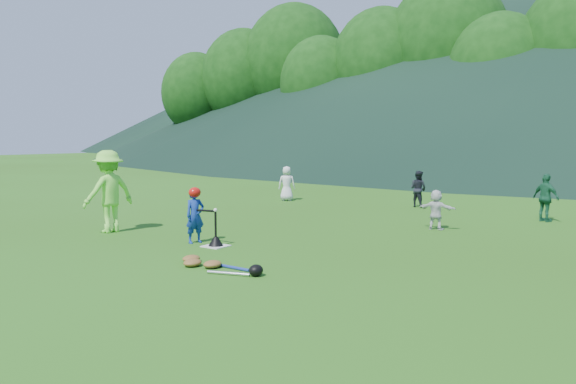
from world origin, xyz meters
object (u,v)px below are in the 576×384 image
(batter_child, at_px, (195,216))
(fielder_d, at_px, (436,210))
(fielder_c, at_px, (546,198))
(fielder_a, at_px, (287,183))
(equipment_pile, at_px, (212,264))
(adult_coach, at_px, (109,191))
(fielder_b, at_px, (418,189))
(home_plate, at_px, (216,246))
(batting_tee, at_px, (216,240))

(batter_child, relative_size, fielder_d, 1.19)
(fielder_c, bearing_deg, fielder_a, 25.35)
(fielder_c, height_order, equipment_pile, fielder_c)
(adult_coach, distance_m, fielder_c, 10.92)
(adult_coach, height_order, fielder_b, adult_coach)
(fielder_a, bearing_deg, equipment_pile, 88.31)
(home_plate, bearing_deg, fielder_d, 58.09)
(fielder_b, xyz_separation_m, equipment_pile, (0.40, -9.80, -0.50))
(home_plate, xyz_separation_m, adult_coach, (-3.17, -0.15, 0.93))
(home_plate, relative_size, batter_child, 0.40)
(fielder_b, relative_size, equipment_pile, 0.63)
(batter_child, xyz_separation_m, fielder_a, (-2.96, 7.41, 0.03))
(batter_child, xyz_separation_m, batting_tee, (0.62, -0.05, -0.44))
(home_plate, height_order, adult_coach, adult_coach)
(fielder_c, xyz_separation_m, fielder_d, (-1.86, -2.85, -0.15))
(batter_child, bearing_deg, batting_tee, -77.04)
(batting_tee, bearing_deg, fielder_b, 84.48)
(adult_coach, xyz_separation_m, fielder_b, (3.99, 8.54, -0.37))
(equipment_pile, bearing_deg, batter_child, 141.51)
(adult_coach, distance_m, fielder_a, 7.62)
(adult_coach, xyz_separation_m, fielder_c, (7.87, 7.56, -0.32))
(home_plate, relative_size, fielder_a, 0.38)
(home_plate, relative_size, equipment_pile, 0.25)
(fielder_a, bearing_deg, fielder_c, 149.59)
(batter_child, distance_m, fielder_c, 9.08)
(fielder_a, height_order, batting_tee, fielder_a)
(batting_tee, bearing_deg, adult_coach, -177.36)
(batter_child, height_order, fielder_c, fielder_c)
(fielder_d, bearing_deg, adult_coach, 36.05)
(fielder_a, bearing_deg, fielder_b, 161.88)
(batter_child, height_order, fielder_b, fielder_b)
(fielder_b, distance_m, equipment_pile, 9.82)
(fielder_b, relative_size, fielder_d, 1.20)
(fielder_a, distance_m, equipment_pile, 10.09)
(home_plate, height_order, fielder_d, fielder_d)
(batter_child, distance_m, fielder_a, 7.98)
(adult_coach, distance_m, fielder_d, 7.65)
(fielder_b, bearing_deg, fielder_d, 129.86)
(fielder_b, bearing_deg, batter_child, 92.24)
(batter_child, relative_size, fielder_a, 0.95)
(fielder_c, bearing_deg, home_plate, 83.32)
(adult_coach, height_order, batting_tee, adult_coach)
(fielder_b, bearing_deg, adult_coach, 76.91)
(fielder_a, xyz_separation_m, fielder_c, (8.28, -0.05, 0.03))
(fielder_d, xyz_separation_m, batting_tee, (-2.84, -4.56, -0.35))
(fielder_c, bearing_deg, fielder_b, 11.55)
(batter_child, relative_size, batting_tee, 1.67)
(fielder_a, height_order, fielder_d, fielder_a)
(batter_child, relative_size, fielder_b, 0.99)
(fielder_c, distance_m, batting_tee, 8.79)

